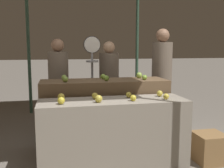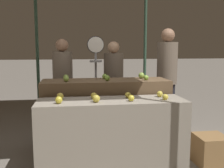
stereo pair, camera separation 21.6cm
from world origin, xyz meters
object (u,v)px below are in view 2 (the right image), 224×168
(person_customer_left, at_px, (167,72))
(produce_scale, at_px, (96,64))
(person_customer_right, at_px, (63,80))
(wooden_crate_side, at_px, (211,150))
(person_vendor_at_scale, at_px, (114,79))

(person_customer_left, bearing_deg, produce_scale, 11.97)
(person_customer_left, relative_size, person_customer_right, 1.12)
(produce_scale, height_order, person_customer_left, person_customer_left)
(wooden_crate_side, bearing_deg, person_customer_left, 92.35)
(person_customer_right, height_order, wooden_crate_side, person_customer_right)
(person_customer_right, bearing_deg, person_customer_left, -166.95)
(person_vendor_at_scale, bearing_deg, person_customer_left, -163.04)
(person_vendor_at_scale, relative_size, wooden_crate_side, 4.20)
(person_vendor_at_scale, distance_m, person_customer_left, 0.95)
(produce_scale, bearing_deg, wooden_crate_side, -45.32)
(person_vendor_at_scale, relative_size, person_customer_left, 0.88)
(person_customer_right, xyz_separation_m, wooden_crate_side, (1.87, -1.50, -0.74))
(produce_scale, height_order, wooden_crate_side, produce_scale)
(produce_scale, relative_size, wooden_crate_side, 4.40)
(person_vendor_at_scale, height_order, person_customer_left, person_customer_left)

